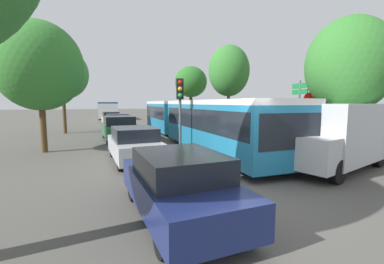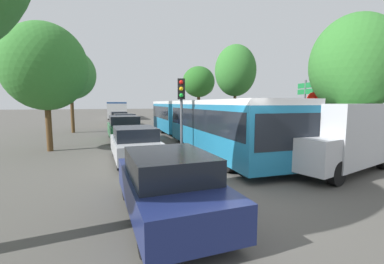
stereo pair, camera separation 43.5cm
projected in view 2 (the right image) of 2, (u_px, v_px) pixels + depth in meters
ground_plane at (235, 199)px, 6.31m from camera, size 200.00×200.00×0.00m
articulated_bus at (197, 119)px, 15.12m from camera, size 2.60×16.65×2.47m
city_bus_rear at (116, 109)px, 39.38m from camera, size 2.63×11.40×2.45m
queued_car_navy at (168, 184)px, 5.26m from camera, size 1.84×3.97×1.36m
queued_car_silver at (135, 144)px, 10.32m from camera, size 1.87×4.06×1.38m
queued_car_green at (124, 128)px, 16.37m from camera, size 2.06×4.46×1.52m
queued_car_blue at (124, 122)px, 21.67m from camera, size 1.93×4.18×1.43m
queued_car_tan at (119, 118)px, 27.59m from camera, size 1.89×4.09×1.40m
white_van at (340, 135)px, 8.89m from camera, size 5.35×3.31×2.31m
traffic_light at (181, 99)px, 11.33m from camera, size 0.38×0.40×3.40m
no_entry_sign at (312, 113)px, 11.69m from camera, size 0.70×0.08×2.82m
direction_sign_post at (305, 99)px, 14.26m from camera, size 0.26×1.39×3.60m
tree_left_mid at (45, 67)px, 12.09m from camera, size 3.85×3.85×6.08m
tree_left_far at (71, 76)px, 19.84m from camera, size 3.79×3.79×6.47m
tree_right_near at (354, 65)px, 10.89m from camera, size 3.60×3.60×6.05m
tree_right_mid at (235, 72)px, 21.70m from camera, size 3.48×3.48×7.23m
tree_right_far at (199, 83)px, 31.79m from camera, size 3.98×3.98×6.84m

